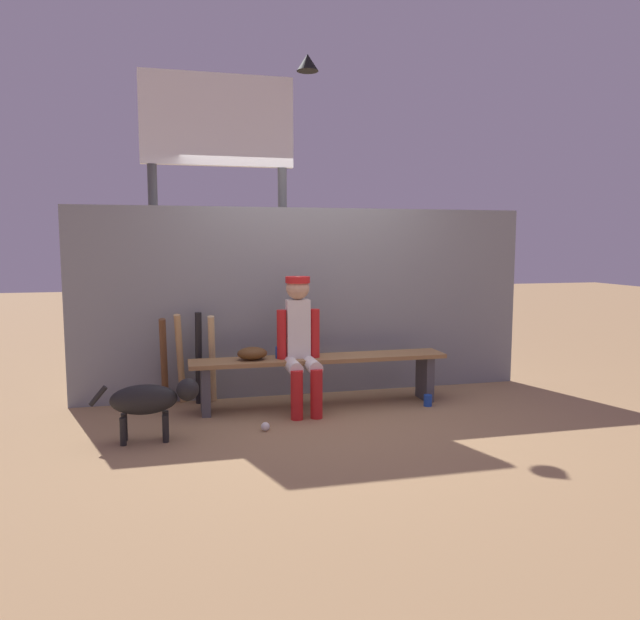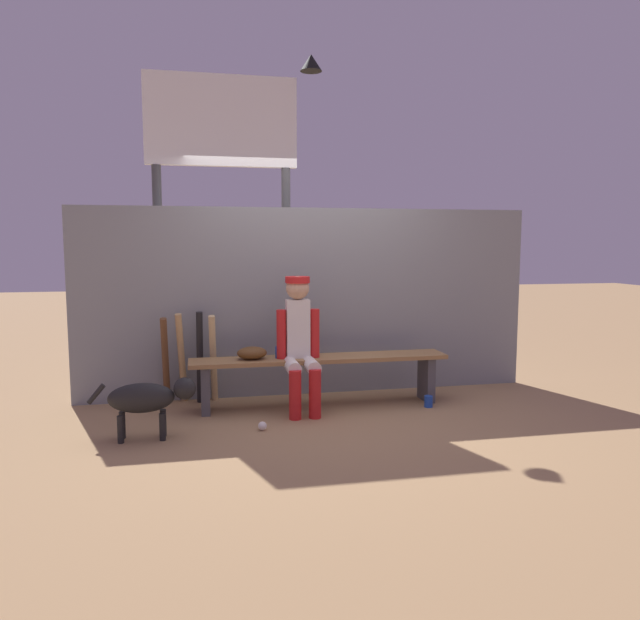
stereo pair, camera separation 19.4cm
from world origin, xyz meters
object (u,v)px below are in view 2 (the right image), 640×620
at_px(bat_wood_natural, 213,359).
at_px(player_seated, 300,338).
at_px(scoreboard, 227,159).
at_px(baseball, 262,426).
at_px(cup_on_bench, 279,352).
at_px(dugout_bench, 320,368).
at_px(bat_aluminum_black, 200,358).
at_px(dog, 149,398).
at_px(bat_wood_tan, 182,358).
at_px(bat_wood_dark, 165,361).
at_px(baseball_glove, 252,353).
at_px(cup_on_ground, 428,401).

bearing_deg(bat_wood_natural, player_seated, -29.53).
bearing_deg(bat_wood_natural, scoreboard, 75.94).
xyz_separation_m(baseball, cup_on_bench, (0.24, 0.65, 0.50)).
relative_size(dugout_bench, player_seated, 1.97).
bearing_deg(baseball, cup_on_bench, 69.95).
bearing_deg(bat_aluminum_black, dugout_bench, -17.14).
height_order(player_seated, dog, player_seated).
relative_size(dugout_bench, bat_aluminum_black, 2.73).
xyz_separation_m(bat_wood_natural, bat_wood_tan, (-0.30, 0.03, 0.01)).
distance_m(dugout_bench, bat_wood_natural, 1.06).
relative_size(bat_wood_dark, scoreboard, 0.24).
bearing_deg(cup_on_bench, dog, -149.07).
bearing_deg(scoreboard, bat_wood_dark, -128.29).
xyz_separation_m(baseball_glove, scoreboard, (-0.14, 1.19, 1.94)).
xyz_separation_m(player_seated, bat_wood_dark, (-1.24, 0.45, -0.25)).
bearing_deg(dugout_bench, cup_on_bench, 177.50).
relative_size(bat_wood_tan, cup_on_bench, 8.28).
height_order(bat_aluminum_black, baseball, bat_aluminum_black).
xyz_separation_m(bat_aluminum_black, cup_on_ground, (2.14, -0.60, -0.40)).
height_order(bat_wood_tan, scoreboard, scoreboard).
bearing_deg(baseball_glove, dog, -142.91).
height_order(bat_aluminum_black, cup_on_bench, bat_aluminum_black).
bearing_deg(bat_wood_dark, dugout_bench, -13.22).
height_order(bat_aluminum_black, scoreboard, scoreboard).
bearing_deg(bat_wood_dark, bat_aluminum_black, 1.09).
bearing_deg(bat_aluminum_black, scoreboard, 67.83).
bearing_deg(baseball_glove, scoreboard, 96.48).
bearing_deg(bat_wood_natural, cup_on_bench, -27.49).
height_order(player_seated, baseball_glove, player_seated).
height_order(player_seated, baseball, player_seated).
relative_size(baseball, cup_on_ground, 0.67).
distance_m(player_seated, bat_wood_dark, 1.34).
bearing_deg(bat_wood_natural, bat_wood_dark, 179.12).
xyz_separation_m(bat_aluminum_black, cup_on_bench, (0.74, -0.33, 0.09)).
distance_m(bat_aluminum_black, bat_wood_dark, 0.33).
xyz_separation_m(bat_wood_natural, scoreboard, (0.21, 0.86, 2.04)).
bearing_deg(cup_on_bench, cup_on_ground, -10.82).
relative_size(bat_wood_natural, scoreboard, 0.25).
xyz_separation_m(bat_wood_natural, cup_on_bench, (0.61, -0.32, 0.10)).
relative_size(baseball_glove, bat_wood_natural, 0.31).
xyz_separation_m(player_seated, bat_aluminum_black, (-0.91, 0.46, -0.23)).
height_order(dugout_bench, scoreboard, scoreboard).
bearing_deg(scoreboard, baseball, -85.07).
height_order(baseball_glove, bat_wood_dark, bat_wood_dark).
distance_m(bat_wood_natural, cup_on_bench, 0.70).
bearing_deg(cup_on_ground, dugout_bench, 166.09).
distance_m(bat_wood_dark, baseball, 1.34).
bearing_deg(dog, bat_wood_dark, 85.27).
bearing_deg(bat_wood_tan, bat_wood_dark, -170.07).
bearing_deg(bat_wood_tan, baseball, -56.09).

